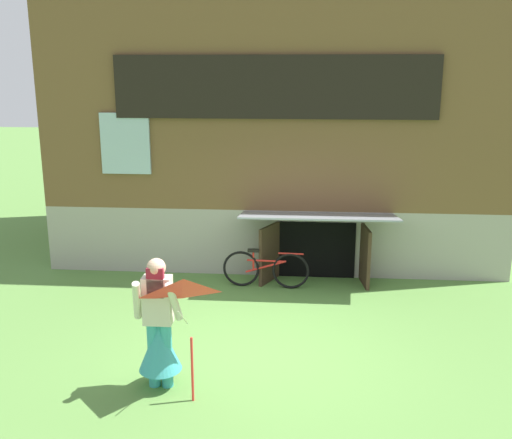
% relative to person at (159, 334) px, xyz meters
% --- Properties ---
extents(ground_plane, '(60.00, 60.00, 0.00)m').
position_rel_person_xyz_m(ground_plane, '(1.16, 1.08, -0.69)').
color(ground_plane, '#56843D').
extents(log_house, '(8.60, 5.73, 5.26)m').
position_rel_person_xyz_m(log_house, '(1.16, 6.38, 1.94)').
color(log_house, '#9E998E').
rests_on(log_house, ground_plane).
extents(person, '(0.61, 0.52, 1.64)m').
position_rel_person_xyz_m(person, '(0.00, 0.00, 0.00)').
color(person, teal).
rests_on(person, ground_plane).
extents(kite, '(0.83, 0.85, 1.48)m').
position_rel_person_xyz_m(kite, '(0.42, -0.48, 0.55)').
color(kite, red).
rests_on(kite, ground_plane).
extents(bicycle_red, '(1.53, 0.13, 0.70)m').
position_rel_person_xyz_m(bicycle_red, '(1.05, 3.45, -0.35)').
color(bicycle_red, black).
rests_on(bicycle_red, ground_plane).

